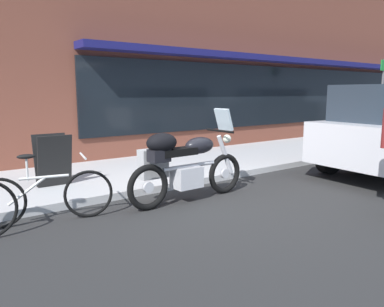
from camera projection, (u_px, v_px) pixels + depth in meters
name	position (u px, v px, depth m)	size (l,w,h in m)	color
ground_plane	(222.00, 203.00, 5.74)	(80.00, 80.00, 0.00)	#292929
storefront_building	(296.00, 33.00, 12.39)	(21.54, 0.90, 7.35)	brown
sidewalk_curb	(370.00, 139.00, 13.02)	(30.00, 2.87, 0.12)	#B5B5B5
touring_motorcycle	(181.00, 163.00, 5.68)	(2.15, 0.65, 1.41)	black
parked_bicycle	(45.00, 196.00, 4.80)	(1.69, 0.56, 0.91)	black
sandwich_board_sign	(53.00, 160.00, 6.25)	(0.55, 0.40, 0.86)	black
parking_sign_pole	(382.00, 93.00, 11.60)	(0.44, 0.07, 2.55)	#59595B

